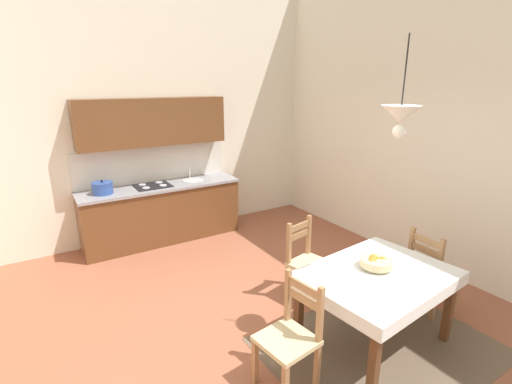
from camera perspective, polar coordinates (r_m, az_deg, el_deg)
ground_plane at (r=4.16m, az=1.05°, el=-20.04°), size 5.83×6.54×0.10m
wall_back at (r=6.11m, az=-14.95°, el=12.90°), size 5.83×0.12×4.19m
wall_right at (r=5.31m, az=26.69°, el=11.24°), size 0.12×6.54×4.19m
area_rug at (r=4.01m, az=18.35°, el=-21.62°), size 2.10×1.60×0.01m
kitchen_cabinetry at (r=5.95m, az=-14.56°, el=0.70°), size 2.43×0.63×2.20m
dining_table at (r=3.72m, az=18.05°, el=-13.27°), size 1.45×1.15×0.75m
dining_chair_kitchen_side at (r=4.38m, az=7.94°, el=-10.61°), size 0.50×0.50×0.93m
dining_chair_window_side at (r=4.54m, az=25.20°, el=-11.11°), size 0.45×0.45×0.93m
dining_chair_tv_side at (r=3.25m, az=5.28°, el=-21.25°), size 0.47×0.47×0.93m
fruit_bowl at (r=3.71m, az=17.90°, el=-10.19°), size 0.30×0.30×0.12m
pendant_lamp at (r=3.29m, az=21.28°, el=10.88°), size 0.32×0.32×0.80m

